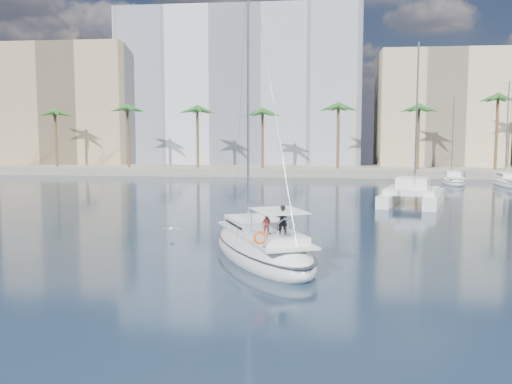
# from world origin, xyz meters

# --- Properties ---
(ground) EXTENTS (160.00, 160.00, 0.00)m
(ground) POSITION_xyz_m (0.00, 0.00, 0.00)
(ground) COLOR black
(ground) RESTS_ON ground
(quay) EXTENTS (120.00, 14.00, 1.20)m
(quay) POSITION_xyz_m (0.00, 61.00, 0.60)
(quay) COLOR gray
(quay) RESTS_ON ground
(building_modern) EXTENTS (42.00, 16.00, 28.00)m
(building_modern) POSITION_xyz_m (-12.00, 73.00, 14.00)
(building_modern) COLOR silver
(building_modern) RESTS_ON ground
(building_tan_left) EXTENTS (22.00, 14.00, 22.00)m
(building_tan_left) POSITION_xyz_m (-42.00, 69.00, 11.00)
(building_tan_left) COLOR tan
(building_tan_left) RESTS_ON ground
(building_beige) EXTENTS (20.00, 14.00, 20.00)m
(building_beige) POSITION_xyz_m (22.00, 70.00, 10.00)
(building_beige) COLOR #CAB891
(building_beige) RESTS_ON ground
(palm_left) EXTENTS (3.60, 3.60, 12.30)m
(palm_left) POSITION_xyz_m (-34.00, 57.00, 10.28)
(palm_left) COLOR brown
(palm_left) RESTS_ON ground
(palm_centre) EXTENTS (3.60, 3.60, 12.30)m
(palm_centre) POSITION_xyz_m (0.00, 57.00, 10.28)
(palm_centre) COLOR brown
(palm_centre) RESTS_ON ground
(main_sloop) EXTENTS (8.70, 12.83, 18.28)m
(main_sloop) POSITION_xyz_m (-0.08, 0.28, 0.54)
(main_sloop) COLOR silver
(main_sloop) RESTS_ON ground
(catamaran) EXTENTS (7.68, 11.38, 15.37)m
(catamaran) POSITION_xyz_m (11.55, 25.03, 1.10)
(catamaran) COLOR silver
(catamaran) RESTS_ON ground
(seagull) EXTENTS (1.21, 0.52, 0.22)m
(seagull) POSITION_xyz_m (-6.66, 5.68, 0.52)
(seagull) COLOR silver
(seagull) RESTS_ON ground
(moored_yacht_a) EXTENTS (3.37, 9.52, 11.90)m
(moored_yacht_a) POSITION_xyz_m (20.00, 47.00, 0.00)
(moored_yacht_a) COLOR silver
(moored_yacht_a) RESTS_ON ground
(moored_yacht_b) EXTENTS (3.32, 10.83, 13.72)m
(moored_yacht_b) POSITION_xyz_m (26.50, 45.00, 0.00)
(moored_yacht_b) COLOR silver
(moored_yacht_b) RESTS_ON ground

